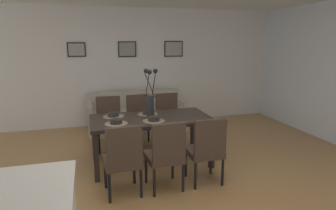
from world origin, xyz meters
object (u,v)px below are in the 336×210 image
dining_table (151,122)px  bowl_far_left (154,118)px  bowl_far_right (148,112)px  dining_chair_near_left (123,157)px  framed_picture_center (127,49)px  dining_chair_far_left (166,152)px  centerpiece_vase (150,99)px  dining_chair_near_right (109,120)px  bowl_near_right (113,114)px  framed_picture_left (77,50)px  dining_chair_far_right (140,118)px  dining_chair_mid_right (168,116)px  dining_chair_mid_left (206,147)px  bowl_near_left (116,121)px  sofa (136,116)px  framed_picture_right (174,49)px

dining_table → bowl_far_left: size_ratio=10.59×
dining_table → bowl_far_right: (0.00, 0.21, 0.12)m
dining_chair_near_left → framed_picture_center: bearing=80.5°
dining_chair_far_left → bowl_far_right: bearing=90.0°
centerpiece_vase → dining_table: bearing=-124.7°
centerpiece_vase → bowl_far_left: centerpiece_vase is taller
centerpiece_vase → bowl_far_right: (-0.00, 0.21, -0.24)m
dining_chair_near_right → dining_chair_far_left: (0.56, -1.72, 0.00)m
dining_chair_near_left → framed_picture_center: size_ratio=2.31×
bowl_near_right → framed_picture_left: size_ratio=0.45×
dining_chair_near_right → dining_chair_far_right: same height
dining_chair_far_left → dining_chair_mid_right: (0.52, 1.73, 0.00)m
dining_chair_mid_left → bowl_near_left: size_ratio=5.41×
bowl_far_right → bowl_near_left: bearing=-142.3°
bowl_far_right → sofa: 1.74m
dining_chair_near_right → dining_chair_mid_right: size_ratio=1.00×
bowl_far_left → framed_picture_right: bearing=67.3°
dining_chair_far_left → framed_picture_left: framed_picture_left is taller
dining_chair_near_left → centerpiece_vase: size_ratio=1.25×
dining_table → bowl_near_right: bearing=158.9°
dining_chair_near_left → dining_chair_mid_right: bearing=58.5°
sofa → centerpiece_vase: bearing=-92.8°
framed_picture_center → dining_chair_far_left: bearing=-90.0°
centerpiece_vase → bowl_near_left: (-0.54, -0.21, -0.24)m
framed_picture_left → dining_chair_far_left: bearing=-71.7°
dining_chair_near_left → framed_picture_center: (0.54, 3.22, 1.18)m
bowl_far_right → framed_picture_center: framed_picture_center is taller
dining_chair_near_right → framed_picture_right: bearing=42.7°
dining_chair_near_left → framed_picture_left: size_ratio=2.46×
dining_chair_near_left → dining_chair_far_right: bearing=73.3°
dining_table → dining_chair_far_right: 0.87m
dining_chair_far_right → bowl_near_left: 1.22m
dining_chair_near_left → framed_picture_center: framed_picture_center is taller
dining_table → dining_chair_mid_left: dining_chair_mid_left is taller
dining_chair_mid_right → dining_chair_near_left: bearing=-121.5°
dining_chair_near_left → bowl_near_right: 1.11m
bowl_near_left → framed_picture_left: (-0.53, 2.56, 0.92)m
bowl_near_right → framed_picture_center: 2.39m
dining_chair_near_right → dining_chair_far_left: bearing=-71.9°
dining_chair_near_right → bowl_near_left: 1.09m
bowl_near_right → dining_chair_near_right: bearing=92.2°
sofa → dining_chair_far_left: bearing=-91.9°
dining_chair_mid_left → dining_chair_far_right: bearing=108.5°
bowl_near_left → bowl_near_right: (0.00, 0.42, 0.00)m
framed_picture_center → framed_picture_right: size_ratio=0.91×
bowl_near_right → framed_picture_center: framed_picture_center is taller
dining_chair_mid_left → dining_table: bearing=123.2°
dining_table → dining_chair_mid_right: (0.52, 0.86, -0.15)m
bowl_far_right → framed_picture_left: bearing=116.5°
centerpiece_vase → bowl_near_right: (-0.54, 0.21, -0.24)m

